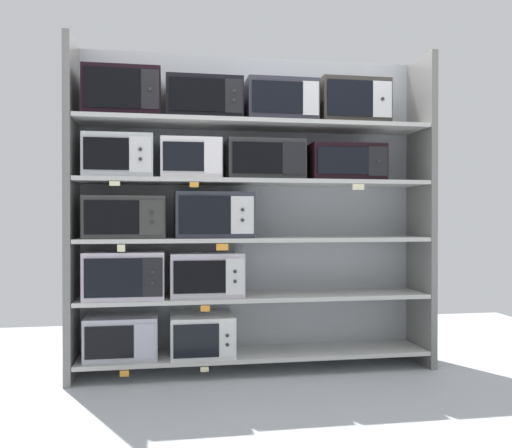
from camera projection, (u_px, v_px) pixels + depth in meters
name	position (u px, v px, depth m)	size (l,w,h in m)	color
ground	(286.00, 421.00, 3.05)	(6.57, 6.00, 0.02)	#B2B7BC
back_panel	(251.00, 211.00, 4.25)	(2.77, 0.04, 2.39)	#9EA3A8
upright_left	(71.00, 209.00, 3.80)	(0.05, 0.43, 2.39)	slate
upright_right	(421.00, 211.00, 4.24)	(0.05, 0.43, 2.39)	slate
shelf_0	(256.00, 354.00, 4.03)	(2.57, 0.43, 0.03)	beige
microwave_0	(122.00, 337.00, 3.86)	(0.50, 0.35, 0.30)	#B0B1BF
microwave_1	(202.00, 334.00, 3.96)	(0.46, 0.43, 0.29)	silver
price_tag_0	(124.00, 374.00, 3.66)	(0.06, 0.00, 0.04)	orange
price_tag_1	(205.00, 369.00, 3.75)	(0.06, 0.00, 0.03)	beige
shelf_1	(256.00, 297.00, 4.03)	(2.57, 0.43, 0.03)	beige
microwave_2	(125.00, 275.00, 3.86)	(0.55, 0.43, 0.33)	#BEB2C2
microwave_3	(206.00, 274.00, 3.96)	(0.52, 0.38, 0.32)	#BBB4C2
price_tag_2	(205.00, 308.00, 3.75)	(0.06, 0.00, 0.04)	orange
shelf_2	(256.00, 239.00, 4.02)	(2.57, 0.43, 0.03)	beige
microwave_4	(126.00, 217.00, 3.86)	(0.56, 0.42, 0.30)	#31312F
microwave_5	(213.00, 215.00, 3.97)	(0.56, 0.39, 0.33)	#2E3039
price_tag_3	(121.00, 248.00, 3.65)	(0.05, 0.00, 0.05)	beige
price_tag_4	(222.00, 247.00, 3.76)	(0.08, 0.00, 0.05)	orange
shelf_3	(256.00, 182.00, 4.02)	(2.57, 0.43, 0.03)	beige
microwave_6	(119.00, 157.00, 3.85)	(0.48, 0.41, 0.30)	#B6BCBE
microwave_7	(190.00, 160.00, 3.93)	(0.43, 0.39, 0.29)	silver
microwave_8	(264.00, 160.00, 4.03)	(0.57, 0.34, 0.29)	#2C2C2D
microwave_9	(343.00, 163.00, 4.13)	(0.56, 0.41, 0.27)	black
price_tag_5	(115.00, 183.00, 3.64)	(0.07, 0.00, 0.03)	beige
price_tag_6	(194.00, 185.00, 3.73)	(0.06, 0.00, 0.04)	orange
price_tag_7	(358.00, 187.00, 3.93)	(0.09, 0.00, 0.04)	beige
shelf_4	(256.00, 125.00, 4.02)	(2.57, 0.43, 0.03)	beige
microwave_10	(123.00, 95.00, 3.85)	(0.53, 0.42, 0.33)	black
microwave_11	(204.00, 100.00, 3.95)	(0.54, 0.38, 0.30)	black
microwave_12	(279.00, 103.00, 4.04)	(0.52, 0.39, 0.30)	#2D2C36
microwave_13	(351.00, 104.00, 4.13)	(0.52, 0.39, 0.33)	#32302B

